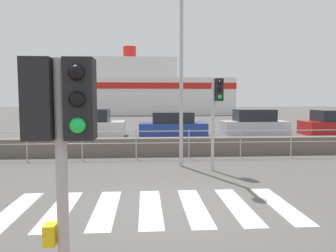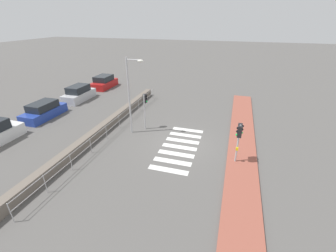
# 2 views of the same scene
# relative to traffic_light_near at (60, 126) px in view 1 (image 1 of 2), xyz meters

# --- Properties ---
(ground_plane) EXTENTS (160.00, 160.00, 0.00)m
(ground_plane) POSITION_rel_traffic_light_near_xyz_m (1.35, 3.70, -1.99)
(ground_plane) COLOR #565451
(crosswalk) EXTENTS (5.85, 2.40, 0.01)m
(crosswalk) POSITION_rel_traffic_light_near_xyz_m (0.81, 3.70, -1.99)
(crosswalk) COLOR silver
(crosswalk) RESTS_ON ground_plane
(seawall) EXTENTS (19.37, 0.55, 0.68)m
(seawall) POSITION_rel_traffic_light_near_xyz_m (1.35, 9.92, -1.65)
(seawall) COLOR #6B6056
(seawall) RESTS_ON ground_plane
(harbor_fence) EXTENTS (17.47, 0.04, 1.08)m
(harbor_fence) POSITION_rel_traffic_light_near_xyz_m (1.35, 9.04, -1.27)
(harbor_fence) COLOR #B2B2B5
(harbor_fence) RESTS_ON ground_plane
(traffic_light_near) EXTENTS (0.58, 0.41, 2.55)m
(traffic_light_near) POSITION_rel_traffic_light_near_xyz_m (0.00, 0.00, 0.00)
(traffic_light_near) COLOR #B2B2B5
(traffic_light_near) RESTS_ON ground_plane
(traffic_light_far) EXTENTS (0.34, 0.32, 2.82)m
(traffic_light_far) POSITION_rel_traffic_light_near_xyz_m (2.88, 6.99, 0.08)
(traffic_light_far) COLOR #B2B2B5
(traffic_light_far) RESTS_ON ground_plane
(streetlamp) EXTENTS (0.32, 1.29, 5.65)m
(streetlamp) POSITION_rel_traffic_light_near_xyz_m (1.89, 7.51, 1.56)
(streetlamp) COLOR #B2B2B5
(streetlamp) RESTS_ON ground_plane
(ferry_boat) EXTENTS (22.83, 8.93, 9.47)m
(ferry_boat) POSITION_rel_traffic_light_near_xyz_m (0.80, 44.24, 1.27)
(ferry_boat) COLOR white
(ferry_boat) RESTS_ON ground_plane
(parked_car_white) EXTENTS (4.50, 1.87, 1.60)m
(parked_car_white) POSITION_rel_traffic_light_near_xyz_m (-2.74, 16.44, -1.31)
(parked_car_white) COLOR silver
(parked_car_white) RESTS_ON ground_plane
(parked_car_blue) EXTENTS (3.97, 1.70, 1.40)m
(parked_car_blue) POSITION_rel_traffic_light_near_xyz_m (2.35, 16.44, -1.39)
(parked_car_blue) COLOR #233D9E
(parked_car_blue) RESTS_ON ground_plane
(parked_car_silver) EXTENTS (3.81, 1.71, 1.56)m
(parked_car_silver) POSITION_rel_traffic_light_near_xyz_m (7.28, 16.44, -1.33)
(parked_car_silver) COLOR #BCBCC1
(parked_car_silver) RESTS_ON ground_plane
(parked_car_red) EXTENTS (3.82, 1.90, 1.50)m
(parked_car_red) POSITION_rel_traffic_light_near_xyz_m (12.30, 16.44, -1.35)
(parked_car_red) COLOR #B21919
(parked_car_red) RESTS_ON ground_plane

